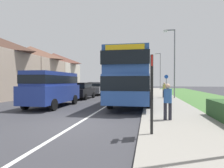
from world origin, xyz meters
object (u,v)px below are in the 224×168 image
at_px(parked_car_black, 82,90).
at_px(street_lamp_mid, 173,59).
at_px(pedestrian_at_stop, 168,100).
at_px(cycle_route_sign, 166,84).
at_px(bus_stop_sign, 152,89).
at_px(double_decker_bus, 133,77).
at_px(pedestrian_walking_away, 164,89).
at_px(parked_car_grey, 97,88).
at_px(parked_van_blue, 53,86).
at_px(street_lamp_far, 160,69).

xyz_separation_m(parked_car_black, street_lamp_mid, (9.07, 1.42, 3.10)).
distance_m(pedestrian_at_stop, cycle_route_sign, 14.17).
height_order(bus_stop_sign, cycle_route_sign, bus_stop_sign).
bearing_deg(parked_car_black, pedestrian_at_stop, -52.73).
xyz_separation_m(double_decker_bus, pedestrian_walking_away, (2.84, 4.81, -1.17)).
bearing_deg(street_lamp_mid, pedestrian_walking_away, 157.16).
relative_size(pedestrian_at_stop, pedestrian_walking_away, 1.00).
bearing_deg(parked_car_grey, pedestrian_walking_away, -23.77).
xyz_separation_m(parked_van_blue, cycle_route_sign, (8.60, 10.39, 0.02)).
bearing_deg(street_lamp_far, parked_van_blue, -108.36).
height_order(parked_car_black, pedestrian_at_stop, pedestrian_at_stop).
distance_m(double_decker_bus, parked_car_grey, 10.01).
relative_size(double_decker_bus, street_lamp_far, 1.50).
bearing_deg(double_decker_bus, pedestrian_walking_away, 59.51).
xyz_separation_m(parked_van_blue, parked_car_grey, (0.03, 11.36, -0.49)).
distance_m(parked_van_blue, cycle_route_sign, 13.48).
relative_size(pedestrian_walking_away, street_lamp_mid, 0.24).
height_order(parked_van_blue, bus_stop_sign, bus_stop_sign).
bearing_deg(bus_stop_sign, parked_car_grey, 110.76).
height_order(double_decker_bus, street_lamp_far, street_lamp_far).
relative_size(street_lamp_mid, street_lamp_far, 0.94).
xyz_separation_m(double_decker_bus, street_lamp_mid, (3.66, 4.47, 1.85)).
height_order(parked_car_grey, street_lamp_far, street_lamp_far).
height_order(pedestrian_at_stop, cycle_route_sign, cycle_route_sign).
bearing_deg(parked_van_blue, street_lamp_mid, 39.56).
bearing_deg(parked_van_blue, bus_stop_sign, -42.29).
xyz_separation_m(parked_car_black, bus_stop_sign, (6.69, -12.03, 0.64)).
height_order(double_decker_bus, pedestrian_at_stop, double_decker_bus).
xyz_separation_m(pedestrian_at_stop, bus_stop_sign, (-0.71, -2.29, 0.56)).
distance_m(bus_stop_sign, street_lamp_far, 32.94).
relative_size(pedestrian_at_stop, bus_stop_sign, 0.64).
xyz_separation_m(pedestrian_at_stop, pedestrian_walking_away, (0.84, 11.50, 0.00)).
height_order(parked_car_black, cycle_route_sign, cycle_route_sign).
distance_m(parked_van_blue, parked_car_black, 6.03).
bearing_deg(bus_stop_sign, pedestrian_walking_away, 83.57).
distance_m(parked_car_black, parked_car_grey, 5.35).
distance_m(parked_car_grey, pedestrian_walking_away, 8.90).
xyz_separation_m(parked_van_blue, street_lamp_far, (8.87, 26.74, 2.83)).
bearing_deg(street_lamp_far, parked_car_black, -113.35).
bearing_deg(pedestrian_at_stop, parked_van_blue, 153.07).
bearing_deg(parked_van_blue, cycle_route_sign, 50.37).
bearing_deg(street_lamp_far, bus_stop_sign, -93.94).
height_order(parked_van_blue, pedestrian_at_stop, parked_van_blue).
xyz_separation_m(pedestrian_at_stop, street_lamp_far, (1.54, 30.46, 3.26)).
xyz_separation_m(parked_van_blue, pedestrian_walking_away, (8.17, 7.77, -0.44)).
bearing_deg(pedestrian_at_stop, parked_car_grey, 115.83).
height_order(parked_car_grey, bus_stop_sign, bus_stop_sign).
height_order(parked_car_black, parked_car_grey, parked_car_grey).
distance_m(pedestrian_walking_away, cycle_route_sign, 2.68).
height_order(parked_van_blue, street_lamp_far, street_lamp_far).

